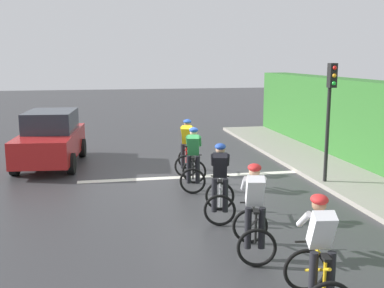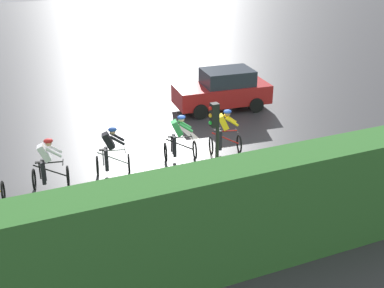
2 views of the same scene
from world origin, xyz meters
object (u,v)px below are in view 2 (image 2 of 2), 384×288
(cyclist_second, at_px, (48,165))
(traffic_light_near_crossing, at_px, (215,143))
(car_red, at_px, (223,90))
(cyclist_mid, at_px, (111,152))
(cyclist_trailing, at_px, (224,133))
(cyclist_fourth, at_px, (179,139))

(cyclist_second, bearing_deg, traffic_light_near_crossing, -130.38)
(cyclist_second, distance_m, car_red, 9.19)
(cyclist_mid, relative_size, cyclist_trailing, 1.00)
(cyclist_fourth, bearing_deg, car_red, -42.67)
(cyclist_second, xyz_separation_m, traffic_light_near_crossing, (-3.41, -4.01, 1.43))
(cyclist_second, bearing_deg, cyclist_mid, -86.97)
(cyclist_second, relative_size, cyclist_fourth, 1.00)
(cyclist_mid, distance_m, traffic_light_near_crossing, 4.29)
(cyclist_mid, distance_m, cyclist_fourth, 2.41)
(cyclist_mid, relative_size, car_red, 0.39)
(traffic_light_near_crossing, bearing_deg, cyclist_second, 49.62)
(cyclist_trailing, relative_size, car_red, 0.39)
(cyclist_trailing, xyz_separation_m, traffic_light_near_crossing, (-3.50, 2.09, 1.43))
(cyclist_second, distance_m, cyclist_mid, 2.02)
(cyclist_fourth, xyz_separation_m, car_red, (4.03, -3.71, 0.08))
(cyclist_second, relative_size, cyclist_trailing, 1.00)
(cyclist_fourth, height_order, car_red, car_red)
(cyclist_mid, bearing_deg, car_red, -55.91)
(cyclist_trailing, distance_m, traffic_light_near_crossing, 4.32)
(cyclist_second, height_order, cyclist_mid, same)
(cyclist_trailing, bearing_deg, cyclist_second, 90.82)
(cyclist_mid, bearing_deg, cyclist_second, 93.03)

